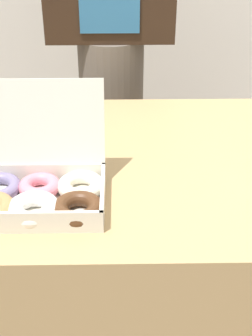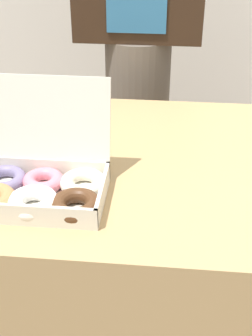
# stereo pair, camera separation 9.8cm
# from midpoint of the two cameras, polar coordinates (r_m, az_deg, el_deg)

# --- Properties ---
(table) EXTENTS (1.16, 0.77, 0.70)m
(table) POSITION_cam_midpoint_polar(r_m,az_deg,el_deg) (1.40, 2.79, -11.37)
(table) COLOR tan
(table) RESTS_ON ground_plane
(donut_box) EXTENTS (0.32, 0.26, 0.24)m
(donut_box) POSITION_cam_midpoint_polar(r_m,az_deg,el_deg) (1.04, -13.46, -2.79)
(donut_box) COLOR silver
(donut_box) RESTS_ON table
(person_customer) EXTENTS (0.45, 0.25, 1.60)m
(person_customer) POSITION_cam_midpoint_polar(r_m,az_deg,el_deg) (1.78, -3.59, 17.13)
(person_customer) COLOR #665B51
(person_customer) RESTS_ON ground_plane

